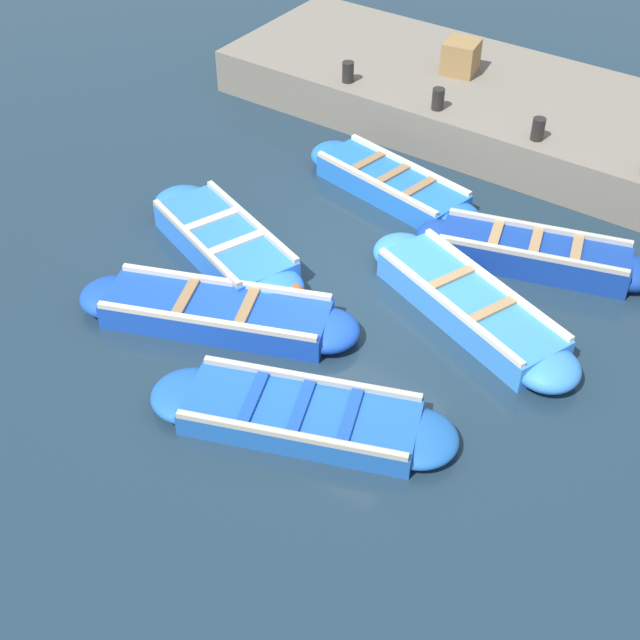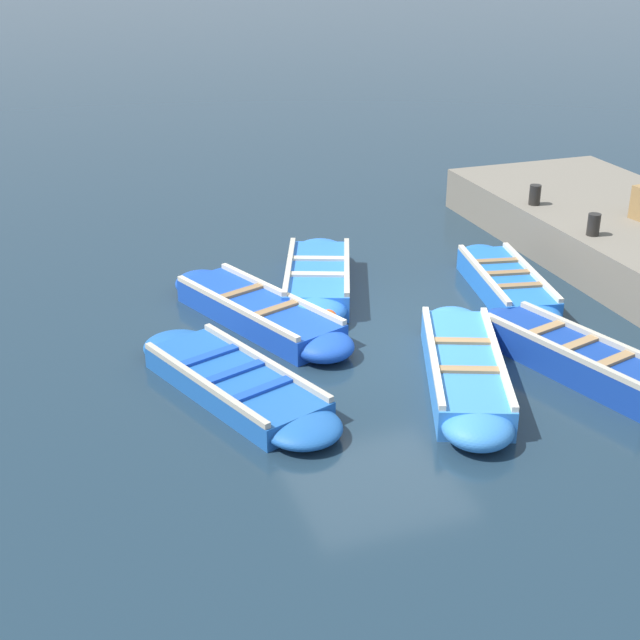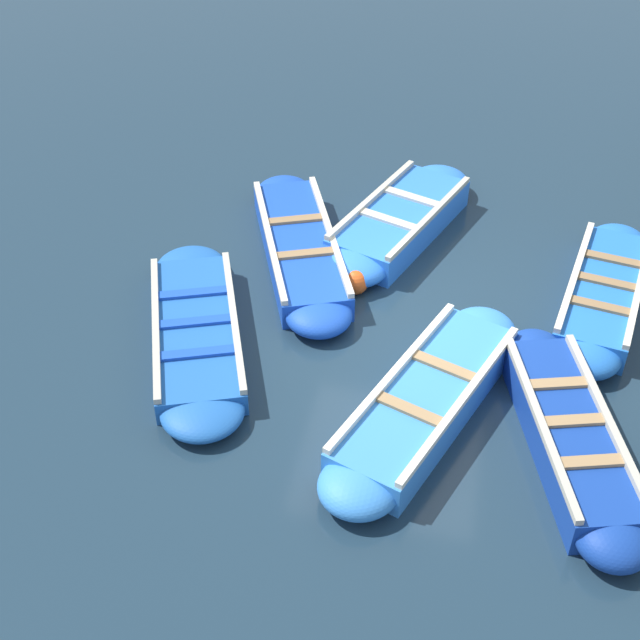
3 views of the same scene
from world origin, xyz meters
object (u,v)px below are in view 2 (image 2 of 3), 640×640
boat_drifting (318,279)px  boat_alongside (506,284)px  boat_far_corner (577,358)px  boat_bow_out (258,312)px  bollard_north (535,195)px  bollard_mid_north (594,225)px  boat_centre (464,369)px  buoy_orange_near (327,320)px  boat_outer_left (235,383)px

boat_drifting → boat_alongside: (-2.70, 1.13, -0.02)m
boat_far_corner → boat_bow_out: boat_far_corner is taller
bollard_north → bollard_mid_north: (0.00, 1.74, 0.00)m
boat_centre → buoy_orange_near: bearing=-61.1°
boat_drifting → boat_centre: (-0.75, 3.48, -0.01)m
bollard_north → boat_alongside: bearing=49.9°
bollard_mid_north → boat_far_corner: bearing=53.2°
boat_drifting → bollard_north: bollard_north is taller
boat_outer_left → buoy_orange_near: boat_outer_left is taller
boat_outer_left → buoy_orange_near: (-1.68, -1.34, 0.02)m
boat_outer_left → boat_drifting: (-2.05, -2.80, 0.05)m
boat_bow_out → boat_drifting: (-1.22, -0.87, 0.02)m
boat_centre → bollard_mid_north: bearing=-144.8°
boat_outer_left → bollard_mid_north: (-6.31, -1.80, 0.80)m
boat_drifting → bollard_mid_north: bearing=166.8°
boat_bow_out → boat_centre: 3.27m
boat_outer_left → bollard_north: (-6.31, -3.54, 0.80)m
buoy_orange_near → boat_drifting: bearing=-104.1°
boat_outer_left → boat_drifting: size_ratio=1.07×
boat_bow_out → boat_alongside: bearing=176.3°
boat_bow_out → boat_centre: bearing=126.9°
boat_outer_left → boat_far_corner: (-4.29, 0.90, 0.06)m
boat_outer_left → bollard_mid_north: bearing=-164.1°
boat_far_corner → bollard_north: 4.93m
boat_alongside → boat_centre: size_ratio=0.91×
boat_outer_left → bollard_north: bollard_north is taller
boat_drifting → buoy_orange_near: 1.51m
boat_outer_left → bollard_mid_north: size_ratio=10.57×
boat_far_corner → bollard_north: bollard_north is taller
boat_centre → bollard_north: bearing=-129.8°
boat_alongside → boat_centre: 3.06m
boat_bow_out → boat_alongside: boat_alongside is taller
boat_drifting → boat_centre: 3.56m
boat_far_corner → boat_drifting: (2.25, -3.70, -0.00)m
boat_drifting → boat_bow_out: bearing=35.6°
boat_bow_out → bollard_north: 5.76m
boat_bow_out → bollard_mid_north: (-5.48, 0.13, 0.77)m
boat_alongside → boat_drifting: bearing=-22.7°
boat_bow_out → boat_alongside: (-3.92, 0.26, 0.01)m
bollard_north → buoy_orange_near: bearing=25.4°
boat_bow_out → boat_centre: (-1.96, 2.61, 0.02)m
boat_centre → buoy_orange_near: 2.31m
buoy_orange_near → bollard_mid_north: bearing=-174.3°
boat_bow_out → boat_drifting: 1.50m
boat_centre → bollard_north: 5.54m
boat_drifting → boat_centre: bearing=102.1°
boat_bow_out → bollard_mid_north: 5.54m
boat_drifting → buoy_orange_near: (0.37, 1.46, -0.03)m
bollard_north → boat_outer_left: bearing=29.3°
boat_far_corner → boat_centre: 1.52m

